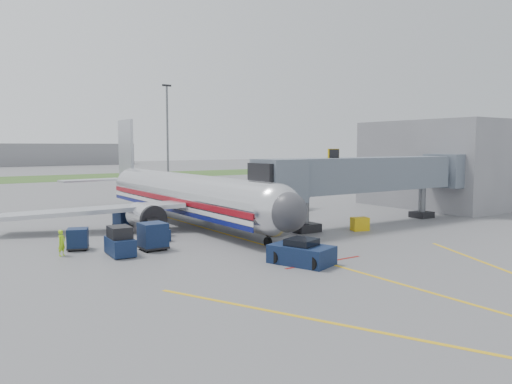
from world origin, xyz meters
TOP-DOWN VIEW (x-y plane):
  - ground at (0.00, 0.00)m, footprint 400.00×400.00m
  - grass_strip at (0.00, 90.00)m, footprint 300.00×25.00m
  - apron_markings at (0.00, -7.40)m, footprint 21.52×50.00m
  - airliner at (0.00, 15.25)m, footprint 32.10×35.67m
  - jet_bridge at (12.86, 5.00)m, footprint 25.30×4.00m
  - terminal at (30.00, 10.00)m, footprint 10.00×16.00m
  - light_mast_right at (25.00, 75.00)m, footprint 2.00×0.44m
  - pushback_tug at (-1.40, -3.50)m, footprint 3.37×4.24m
  - baggage_tug at (-9.74, 5.00)m, footprint 1.57×2.80m
  - baggage_cart_a at (-7.28, 5.41)m, footprint 1.75×1.75m
  - baggage_cart_b at (-11.58, 8.29)m, footprint 1.77×1.77m
  - baggage_cart_c at (-5.56, 16.29)m, footprint 1.74×1.74m
  - belt_loader at (-5.52, 9.35)m, footprint 1.65×4.29m
  - ground_power_cart at (10.26, 3.00)m, footprint 1.62×1.32m
  - ramp_worker at (-12.95, 6.92)m, footprint 0.75×0.71m

SIDE VIEW (x-z plane):
  - ground at x=0.00m, z-range 0.00..0.00m
  - apron_markings at x=0.00m, z-range 0.00..0.01m
  - grass_strip at x=0.00m, z-range 0.00..0.01m
  - belt_loader at x=-5.52m, z-range -0.52..1.54m
  - ground_power_cart at x=10.26m, z-range -0.01..1.11m
  - pushback_tug at x=-1.40m, z-range -0.13..1.41m
  - baggage_cart_b at x=-11.58m, z-range 0.01..1.50m
  - baggage_cart_c at x=-5.56m, z-range 0.01..1.59m
  - baggage_tug at x=-9.74m, z-range -0.11..1.80m
  - ramp_worker at x=-12.95m, z-range 0.00..1.71m
  - baggage_cart_a at x=-7.28m, z-range 0.02..1.89m
  - airliner at x=0.00m, z-range -2.48..7.77m
  - jet_bridge at x=12.86m, z-range 1.02..7.92m
  - terminal at x=30.00m, z-range 0.00..10.00m
  - light_mast_right at x=25.00m, z-range 0.58..20.98m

